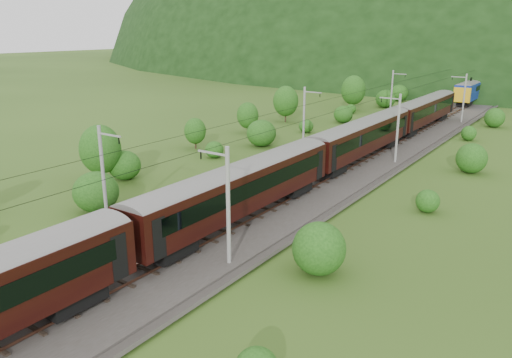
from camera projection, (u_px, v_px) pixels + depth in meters
The scene contains 14 objects.
ground at pixel (163, 245), 37.00m from camera, with size 600.00×600.00×0.00m, color #304B17.
railbed at pixel (242, 205), 44.83m from camera, with size 14.00×220.00×0.30m, color #38332D.
track_left at pixel (221, 198), 46.07m from camera, with size 2.40×220.00×0.27m.
track_right at pixel (265, 208), 43.46m from camera, with size 2.40×220.00×0.27m.
catenary_left at pixel (304, 117), 64.23m from camera, with size 2.54×192.28×8.00m.
catenary_right at pixel (397, 127), 57.57m from camera, with size 2.54×192.28×8.00m.
overhead_wires at pixel (242, 129), 42.82m from camera, with size 4.83×198.00×0.03m.
mountain_ridge at pixel (351, 52), 338.55m from camera, with size 336.00×280.00×132.00m, color black.
train at pixel (237, 182), 39.36m from camera, with size 3.20×177.13×5.57m.
hazard_post_near at pixel (314, 161), 55.94m from camera, with size 0.18×0.18×1.70m, color red.
hazard_post_far at pixel (375, 137), 68.42m from camera, with size 0.17×0.17×1.56m, color red.
signal at pixel (336, 135), 67.09m from camera, with size 0.26×0.26×2.39m.
vegetation_left at pixel (182, 144), 57.63m from camera, with size 13.50×149.71×6.74m.
vegetation_right at pixel (430, 179), 48.49m from camera, with size 6.79×105.46×3.15m.
Camera 1 is at (25.02, -24.05, 15.37)m, focal length 35.00 mm.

